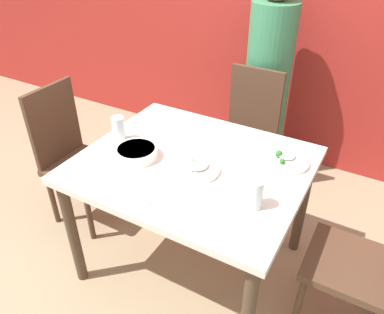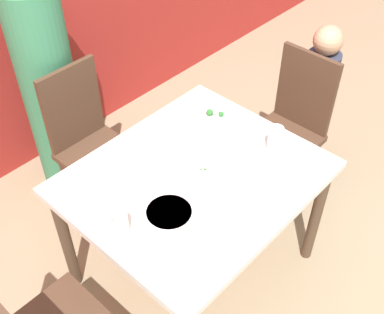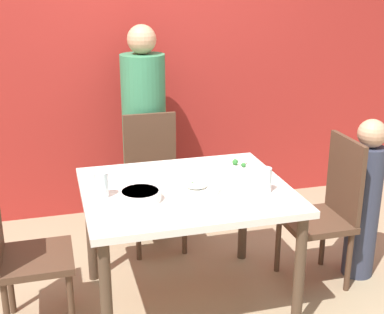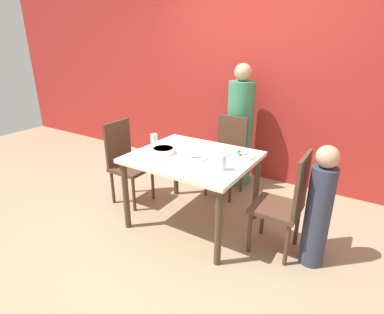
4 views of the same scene
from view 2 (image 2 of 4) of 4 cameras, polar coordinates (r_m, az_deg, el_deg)
ground_plane at (r=2.88m, az=0.25°, el=-12.88°), size 10.00×10.00×0.00m
dining_table at (r=2.36m, az=0.30°, el=-3.68°), size 1.15×0.98×0.76m
chair_adult_spot at (r=2.93m, az=-12.11°, el=2.00°), size 0.40×0.40×0.96m
chair_child_spot at (r=3.05m, az=11.67°, el=3.83°), size 0.40×0.40×0.96m
person_adult at (r=3.04m, az=-16.56°, el=7.84°), size 0.33×0.33×1.56m
person_child at (r=3.23m, az=14.33°, el=6.11°), size 0.20×0.20×1.06m
bowl_curry at (r=2.08m, az=-2.72°, el=-6.93°), size 0.22×0.22×0.06m
plate_rice_adult at (r=2.64m, az=2.69°, el=5.23°), size 0.24×0.24×0.06m
plate_rice_child at (r=2.28m, az=2.23°, el=-1.91°), size 0.25×0.25×0.05m
glass_water_tall at (r=2.02m, az=-8.57°, el=-7.72°), size 0.07×0.07×0.14m
glass_water_short at (r=2.41m, az=9.83°, el=2.10°), size 0.07×0.07×0.14m
napkin_folded at (r=2.09m, az=7.07°, el=-8.18°), size 0.14×0.14×0.01m
fork_steel at (r=2.26m, az=-9.82°, el=-3.61°), size 0.18×0.08×0.01m
spoon_steel at (r=2.31m, az=-6.33°, el=-1.98°), size 0.18×0.04×0.01m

